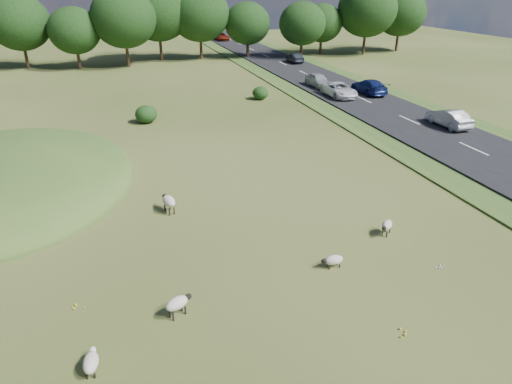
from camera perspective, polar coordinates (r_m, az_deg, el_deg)
The scene contains 17 objects.
ground at distance 39.42m, azimuth -9.87°, elevation 7.68°, with size 160.00×160.00×0.00m, color #324716.
mound at distance 32.40m, azimuth -29.09°, elevation 0.96°, with size 16.00×20.00×4.00m, color #33561E.
road at distance 54.67m, azimuth 10.14°, elevation 12.59°, with size 8.00×150.00×0.25m, color black.
treeline at distance 73.12m, azimuth -15.48°, elevation 20.26°, with size 96.28×14.66×11.70m.
shrubs at distance 45.92m, azimuth -15.35°, elevation 10.55°, with size 28.37×10.82×1.55m.
sheep_0 at distance 23.31m, azimuth 16.04°, elevation -4.03°, with size 1.00×0.94×0.76m.
sheep_1 at distance 24.96m, azimuth -10.88°, elevation -1.11°, with size 0.83×1.38×0.96m.
sheep_2 at distance 17.63m, azimuth -9.77°, elevation -13.53°, with size 1.17×0.86×0.82m.
sheep_3 at distance 16.36m, azimuth -19.94°, elevation -19.32°, with size 0.59×1.13×0.64m.
sheep_4 at distance 20.36m, azimuth 9.61°, elevation -8.39°, with size 1.02×0.47×0.59m.
car_0 at distance 50.14m, azimuth 10.34°, elevation 12.46°, with size 2.38×5.16×1.43m, color white.
car_1 at distance 94.99m, azimuth -1.08°, elevation 18.56°, with size 2.00×4.93×1.43m, color maroon.
car_3 at distance 52.28m, azimuth 13.96°, elevation 12.69°, with size 2.12×5.22×1.51m, color navy.
car_4 at distance 41.99m, azimuth 22.96°, elevation 8.52°, with size 1.53×4.39×1.45m, color #A9ABB0.
car_5 at distance 54.77m, azimuth 7.79°, elevation 13.71°, with size 1.79×4.46×1.52m, color #B5B8BD.
car_6 at distance 99.56m, azimuth -4.29°, elevation 18.79°, with size 2.36×5.12×1.42m, color maroon.
car_7 at distance 71.46m, azimuth 4.86°, elevation 16.35°, with size 1.41×4.05×1.33m, color black.
Camera 1 is at (-4.72, -17.44, 11.42)m, focal length 32.00 mm.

